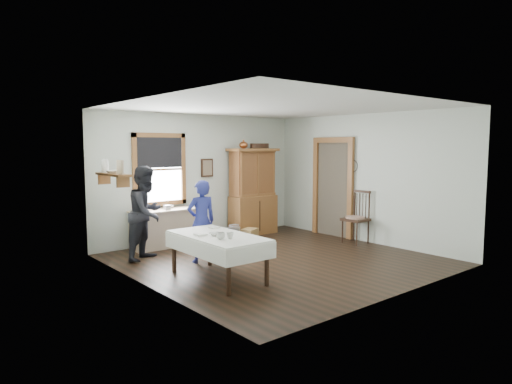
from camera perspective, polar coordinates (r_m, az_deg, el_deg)
room at (r=8.04m, az=2.68°, el=0.93°), size 5.01×5.01×2.70m
window at (r=9.48m, az=-11.96°, el=3.28°), size 1.18×0.07×1.48m
doorway at (r=10.40m, az=9.59°, el=0.92°), size 0.09×1.14×2.22m
wall_shelf at (r=8.07m, az=-17.54°, el=2.27°), size 0.24×1.00×0.44m
framed_picture at (r=10.07m, az=-6.11°, el=3.02°), size 0.30×0.04×0.40m
rug_beater at (r=10.01m, az=12.00°, el=3.89°), size 0.01×0.27×0.27m
work_counter at (r=9.36m, az=-11.47°, el=-4.47°), size 1.34×0.53×0.76m
china_hutch at (r=10.50m, az=-0.38°, el=0.08°), size 1.18×0.59×1.97m
dining_table at (r=7.05m, az=-4.77°, el=-8.08°), size 0.92×1.72×0.68m
spindle_chair at (r=9.75m, az=12.34°, el=-3.06°), size 0.53×0.53×1.11m
pail at (r=9.86m, az=-2.76°, el=-5.23°), size 0.36×0.36×0.29m
wicker_basket at (r=10.05m, az=-0.80°, el=-5.23°), size 0.45×0.39×0.22m
woman_blue at (r=8.02m, az=-6.84°, el=-4.04°), size 0.53×0.38×1.33m
figure_dark at (r=8.37m, az=-13.53°, el=-2.97°), size 0.96×0.90×1.56m
table_cup_a at (r=6.65m, az=-4.44°, el=-5.47°), size 0.15×0.15×0.10m
table_cup_b at (r=6.67m, az=-3.27°, el=-5.45°), size 0.11×0.11×0.10m
table_bowl at (r=6.92m, az=-5.08°, el=-5.25°), size 0.21×0.21×0.05m
counter_book at (r=9.20m, az=-14.48°, el=-2.25°), size 0.16×0.22×0.02m
counter_bowl at (r=9.50m, az=-10.85°, el=-1.80°), size 0.19×0.19×0.06m
shelf_bowl at (r=8.08m, az=-17.58°, el=2.45°), size 0.22×0.22×0.05m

